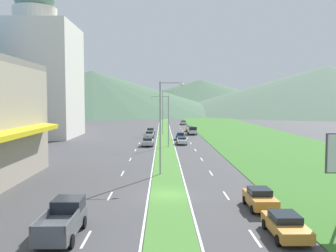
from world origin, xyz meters
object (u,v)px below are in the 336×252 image
at_px(street_lamp_near, 163,122).
at_px(car_5, 180,136).
at_px(car_6, 149,134).
at_px(pickup_truck_1, 192,131).
at_px(car_2, 148,142).
at_px(car_3, 183,123).
at_px(car_0, 151,131).
at_px(car_1, 286,225).
at_px(car_7, 190,129).
at_px(street_lamp_far, 164,109).
at_px(motorcycle_rider, 148,140).
at_px(car_8, 182,140).
at_px(car_4, 260,198).
at_px(pickup_truck_0, 63,220).
at_px(street_lamp_mid, 166,117).

bearing_deg(street_lamp_near, car_5, 84.13).
bearing_deg(car_6, pickup_truck_1, -53.48).
xyz_separation_m(car_2, car_3, (10.13, 61.12, -0.02)).
relative_size(car_0, car_1, 1.04).
bearing_deg(car_7, pickup_truck_1, 0.10).
bearing_deg(car_1, street_lamp_far, -174.07).
distance_m(street_lamp_far, motorcycle_rider, 21.53).
distance_m(car_7, motorcycle_rider, 30.43).
height_order(car_3, car_8, car_3).
bearing_deg(car_1, car_5, -176.28).
xyz_separation_m(car_4, car_5, (-3.65, 50.56, -0.03)).
bearing_deg(street_lamp_near, pickup_truck_1, 81.45).
bearing_deg(car_5, car_4, 4.13).
height_order(street_lamp_near, car_0, street_lamp_near).
distance_m(street_lamp_near, car_1, 20.92).
bearing_deg(car_4, pickup_truck_0, -68.35).
xyz_separation_m(street_lamp_far, pickup_truck_0, (-6.48, -68.60, -5.27)).
bearing_deg(car_5, car_2, -30.05).
bearing_deg(car_0, street_lamp_far, -98.46).
bearing_deg(pickup_truck_0, car_2, -4.35).
bearing_deg(motorcycle_rider, car_6, 0.46).
relative_size(car_3, car_6, 1.04).
xyz_separation_m(car_0, car_1, (10.55, -69.51, -0.06)).
relative_size(street_lamp_near, car_7, 2.39).
bearing_deg(street_lamp_near, street_lamp_mid, 88.41).
bearing_deg(car_4, car_1, 0.09).
height_order(car_7, pickup_truck_1, pickup_truck_1).
distance_m(car_1, car_2, 46.13).
bearing_deg(car_5, car_0, -152.31).
xyz_separation_m(street_lamp_near, car_4, (7.51, -12.99, -5.14)).
distance_m(street_lamp_mid, motorcycle_rider, 7.43).
relative_size(street_lamp_mid, car_5, 2.11).
distance_m(car_4, car_8, 42.19).
distance_m(car_1, pickup_truck_1, 68.32).
distance_m(car_5, car_7, 21.01).
height_order(car_4, pickup_truck_0, pickup_truck_0).
distance_m(car_5, pickup_truck_1, 12.47).
distance_m(car_2, pickup_truck_1, 25.47).
distance_m(car_2, motorcycle_rider, 3.48).
height_order(car_1, pickup_truck_0, pickup_truck_0).
bearing_deg(motorcycle_rider, car_3, -10.12).
relative_size(car_3, pickup_truck_0, 0.86).
bearing_deg(pickup_truck_0, street_lamp_near, -18.41).
distance_m(car_0, car_2, 24.54).
bearing_deg(pickup_truck_1, car_3, -179.94).
height_order(street_lamp_mid, street_lamp_far, street_lamp_far).
distance_m(car_1, car_3, 106.09).
distance_m(car_4, car_5, 50.69).
bearing_deg(car_8, car_5, 178.97).
height_order(car_1, car_3, car_3).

